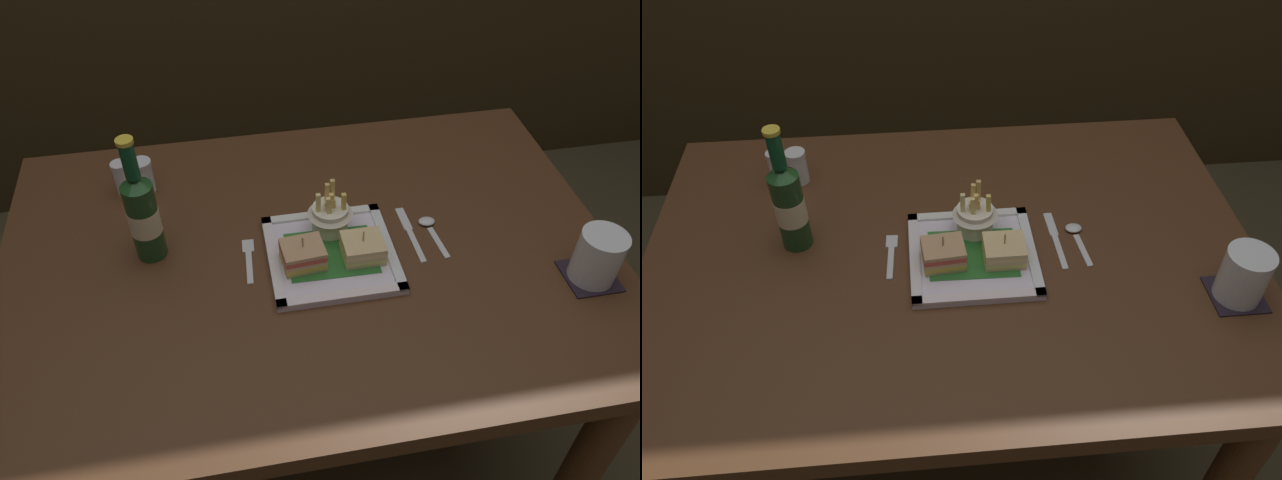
{
  "view_description": "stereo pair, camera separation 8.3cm",
  "coord_description": "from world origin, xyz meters",
  "views": [
    {
      "loc": [
        -0.14,
        -0.9,
        1.66
      ],
      "look_at": [
        0.02,
        -0.01,
        0.8
      ],
      "focal_mm": 35.27,
      "sensor_mm": 36.0,
      "label": 1
    },
    {
      "loc": [
        -0.06,
        -0.91,
        1.66
      ],
      "look_at": [
        0.02,
        -0.01,
        0.8
      ],
      "focal_mm": 35.27,
      "sensor_mm": 36.0,
      "label": 2
    }
  ],
  "objects": [
    {
      "name": "water_glass",
      "position": [
        0.53,
        -0.17,
        0.81
      ],
      "size": [
        0.09,
        0.09,
        0.11
      ],
      "color": "silver",
      "rests_on": "dining_table"
    },
    {
      "name": "pepper_shaker",
      "position": [
        -0.33,
        0.26,
        0.8
      ],
      "size": [
        0.05,
        0.05,
        0.08
      ],
      "color": "silver",
      "rests_on": "dining_table"
    },
    {
      "name": "fork",
      "position": [
        -0.12,
        0.0,
        0.76
      ],
      "size": [
        0.03,
        0.12,
        0.0
      ],
      "color": "silver",
      "rests_on": "dining_table"
    },
    {
      "name": "ground_plane",
      "position": [
        0.0,
        0.0,
        0.0
      ],
      "size": [
        6.0,
        6.0,
        0.0
      ],
      "primitive_type": "plane",
      "color": "#4B432B"
    },
    {
      "name": "spoon",
      "position": [
        0.26,
        0.02,
        0.77
      ],
      "size": [
        0.04,
        0.12,
        0.01
      ],
      "color": "silver",
      "rests_on": "dining_table"
    },
    {
      "name": "sandwich_half_left",
      "position": [
        -0.02,
        -0.04,
        0.8
      ],
      "size": [
        0.09,
        0.08,
        0.07
      ],
      "color": "tan",
      "rests_on": "square_plate"
    },
    {
      "name": "salt_shaker",
      "position": [
        -0.37,
        0.26,
        0.8
      ],
      "size": [
        0.04,
        0.04,
        0.08
      ],
      "color": "silver",
      "rests_on": "dining_table"
    },
    {
      "name": "drink_coaster",
      "position": [
        0.53,
        -0.17,
        0.76
      ],
      "size": [
        0.1,
        0.1,
        0.0
      ],
      "primitive_type": "cube",
      "color": "black",
      "rests_on": "dining_table"
    },
    {
      "name": "dining_table",
      "position": [
        0.0,
        0.0,
        0.63
      ],
      "size": [
        1.25,
        0.88,
        0.76
      ],
      "color": "#482B17",
      "rests_on": "ground_plane"
    },
    {
      "name": "fries_cup",
      "position": [
        0.05,
        0.05,
        0.82
      ],
      "size": [
        0.09,
        0.09,
        0.11
      ],
      "color": "white",
      "rests_on": "square_plate"
    },
    {
      "name": "knife",
      "position": [
        0.22,
        0.02,
        0.76
      ],
      "size": [
        0.02,
        0.17,
        0.0
      ],
      "color": "silver",
      "rests_on": "dining_table"
    },
    {
      "name": "square_plate",
      "position": [
        0.04,
        -0.02,
        0.77
      ],
      "size": [
        0.25,
        0.25,
        0.02
      ],
      "color": "white",
      "rests_on": "dining_table"
    },
    {
      "name": "sandwich_half_right",
      "position": [
        0.1,
        -0.04,
        0.79
      ],
      "size": [
        0.08,
        0.07,
        0.07
      ],
      "color": "#DABE7F",
      "rests_on": "square_plate"
    },
    {
      "name": "beer_bottle",
      "position": [
        -0.31,
        0.05,
        0.87
      ],
      "size": [
        0.06,
        0.06,
        0.28
      ],
      "color": "#1C3D1C",
      "rests_on": "dining_table"
    }
  ]
}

